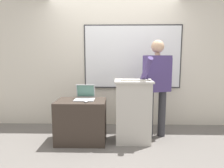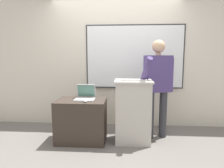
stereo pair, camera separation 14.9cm
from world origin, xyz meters
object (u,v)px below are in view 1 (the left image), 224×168
Objects in this scene: lectern_podium at (133,111)px; side_desk at (81,121)px; wireless_keyboard at (134,80)px; computer_mouse_by_keyboard at (150,80)px; laptop at (85,95)px; person_presenter at (157,82)px; computer_mouse_by_laptop at (86,101)px.

side_desk is (-0.85, -0.04, -0.17)m from lectern_podium.
wireless_keyboard is 0.25m from computer_mouse_by_keyboard.
wireless_keyboard reaches higher than side_desk.
laptop is at bearing 58.21° from side_desk.
person_presenter is 1.24m from laptop.
lectern_podium is at bearing 91.96° from wireless_keyboard.
lectern_podium is at bearing 14.09° from computer_mouse_by_laptop.
lectern_podium is at bearing -3.49° from laptop.
computer_mouse_by_keyboard reaches higher than side_desk.
computer_mouse_by_laptop is (0.05, -0.24, -0.05)m from laptop.
lectern_podium is 10.25× the size of computer_mouse_by_keyboard.
side_desk is 1.31m from computer_mouse_by_keyboard.
computer_mouse_by_keyboard is (1.05, -0.10, 0.28)m from laptop.
person_presenter is (1.27, 0.22, 0.63)m from side_desk.
computer_mouse_by_laptop is 1.06m from computer_mouse_by_keyboard.
person_presenter is at bearing 6.06° from laptop.
person_presenter is 0.48m from wireless_keyboard.
side_desk is at bearing -177.47° from lectern_podium.
person_presenter reaches higher than lectern_podium.
computer_mouse_by_laptop is at bearing -77.91° from laptop.
wireless_keyboard is at bearing -88.04° from lectern_podium.
person_presenter reaches higher than laptop.
lectern_podium reaches higher than laptop.
person_presenter is at bearing 23.23° from lectern_podium.
lectern_podium reaches higher than side_desk.
lectern_podium is 1.28× the size of side_desk.
laptop is 3.25× the size of computer_mouse_by_keyboard.
lectern_podium is 0.84m from laptop.
wireless_keyboard is at bearing 9.50° from computer_mouse_by_laptop.
computer_mouse_by_laptop reaches higher than side_desk.
person_presenter reaches higher than side_desk.
laptop reaches higher than computer_mouse_by_laptop.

